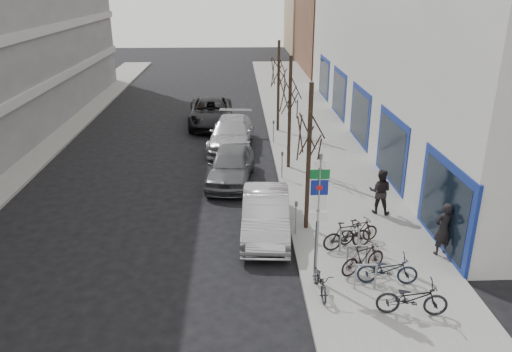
{
  "coord_description": "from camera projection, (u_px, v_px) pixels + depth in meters",
  "views": [
    {
      "loc": [
        0.11,
        -12.87,
        8.56
      ],
      "look_at": [
        0.78,
        4.03,
        2.0
      ],
      "focal_mm": 35.0,
      "sensor_mm": 36.0,
      "label": 1
    }
  ],
  "objects": [
    {
      "name": "pedestrian_far",
      "position": [
        380.0,
        191.0,
        19.23
      ],
      "size": [
        0.79,
        0.66,
        1.82
      ],
      "primitive_type": "imported",
      "rotation": [
        0.0,
        0.0,
        2.78
      ],
      "color": "black",
      "rests_on": "sidewalk_east"
    },
    {
      "name": "pedestrian_near",
      "position": [
        444.0,
        229.0,
        16.25
      ],
      "size": [
        0.75,
        0.58,
        1.84
      ],
      "primitive_type": "imported",
      "rotation": [
        0.0,
        0.0,
        3.36
      ],
      "color": "black",
      "rests_on": "sidewalk_east"
    },
    {
      "name": "meter_front",
      "position": [
        296.0,
        214.0,
        17.63
      ],
      "size": [
        0.1,
        0.08,
        1.27
      ],
      "color": "gray",
      "rests_on": "sidewalk_east"
    },
    {
      "name": "highway_sign_pole",
      "position": [
        318.0,
        211.0,
        14.27
      ],
      "size": [
        0.55,
        0.1,
        4.2
      ],
      "color": "gray",
      "rests_on": "ground"
    },
    {
      "name": "bike_far_curb",
      "position": [
        412.0,
        295.0,
        13.37
      ],
      "size": [
        1.97,
        0.8,
        1.17
      ],
      "primitive_type": "imported",
      "rotation": [
        0.0,
        0.0,
        1.46
      ],
      "color": "black",
      "rests_on": "sidewalk_east"
    },
    {
      "name": "ground",
      "position": [
        236.0,
        286.0,
        15.09
      ],
      "size": [
        120.0,
        120.0,
        0.0
      ],
      "primitive_type": "plane",
      "color": "black",
      "rests_on": "ground"
    },
    {
      "name": "sidewalk_west",
      "position": [
        7.0,
        172.0,
        23.97
      ],
      "size": [
        3.0,
        70.0,
        0.15
      ],
      "primitive_type": "cube",
      "color": "slate",
      "rests_on": "ground"
    },
    {
      "name": "bike_near_left",
      "position": [
        321.0,
        279.0,
        14.32
      ],
      "size": [
        0.55,
        1.54,
        0.93
      ],
      "primitive_type": "imported",
      "rotation": [
        0.0,
        0.0,
        0.06
      ],
      "color": "black",
      "rests_on": "sidewalk_east"
    },
    {
      "name": "meter_back",
      "position": [
        273.0,
        129.0,
        27.88
      ],
      "size": [
        0.1,
        0.08,
        1.27
      ],
      "color": "gray",
      "rests_on": "sidewalk_east"
    },
    {
      "name": "sidewalk_east",
      "position": [
        327.0,
        168.0,
        24.54
      ],
      "size": [
        5.0,
        70.0,
        0.15
      ],
      "primitive_type": "cube",
      "color": "slate",
      "rests_on": "ground"
    },
    {
      "name": "bike_far_inner",
      "position": [
        358.0,
        231.0,
        17.12
      ],
      "size": [
        1.6,
        0.9,
        0.93
      ],
      "primitive_type": "imported",
      "rotation": [
        0.0,
        0.0,
        1.88
      ],
      "color": "black",
      "rests_on": "sidewalk_east"
    },
    {
      "name": "parked_car_front",
      "position": [
        266.0,
        214.0,
        17.96
      ],
      "size": [
        1.92,
        4.81,
        1.56
      ],
      "primitive_type": "imported",
      "rotation": [
        0.0,
        0.0,
        -0.06
      ],
      "color": "#ACACB1",
      "rests_on": "ground"
    },
    {
      "name": "bike_mid_inner",
      "position": [
        347.0,
        235.0,
        16.69
      ],
      "size": [
        1.81,
        0.87,
        1.06
      ],
      "primitive_type": "imported",
      "rotation": [
        0.0,
        0.0,
        1.78
      ],
      "color": "black",
      "rests_on": "sidewalk_east"
    },
    {
      "name": "bike_near_right",
      "position": [
        363.0,
        258.0,
        15.34
      ],
      "size": [
        1.71,
        1.18,
        1.01
      ],
      "primitive_type": "imported",
      "rotation": [
        0.0,
        0.0,
        2.03
      ],
      "color": "black",
      "rests_on": "sidewalk_east"
    },
    {
      "name": "lane_car",
      "position": [
        211.0,
        112.0,
        31.85
      ],
      "size": [
        2.95,
        6.05,
        1.66
      ],
      "primitive_type": "imported",
      "rotation": [
        0.0,
        0.0,
        0.03
      ],
      "color": "black",
      "rests_on": "ground"
    },
    {
      "name": "tree_near",
      "position": [
        310.0,
        123.0,
        16.96
      ],
      "size": [
        1.8,
        1.8,
        5.5
      ],
      "color": "black",
      "rests_on": "ground"
    },
    {
      "name": "bike_mid_curb",
      "position": [
        388.0,
        267.0,
        14.76
      ],
      "size": [
        1.84,
        0.71,
        1.1
      ],
      "primitive_type": "imported",
      "rotation": [
        0.0,
        0.0,
        1.48
      ],
      "color": "black",
      "rests_on": "sidewalk_east"
    },
    {
      "name": "brick_building_far",
      "position": [
        361.0,
        30.0,
        51.38
      ],
      "size": [
        12.0,
        14.0,
        8.0
      ],
      "primitive_type": "cube",
      "color": "brown",
      "rests_on": "ground"
    },
    {
      "name": "parked_car_back",
      "position": [
        231.0,
        133.0,
        27.51
      ],
      "size": [
        2.76,
        5.77,
        1.62
      ],
      "primitive_type": "imported",
      "rotation": [
        0.0,
        0.0,
        -0.09
      ],
      "color": "#A2A1A6",
      "rests_on": "ground"
    },
    {
      "name": "parked_car_mid",
      "position": [
        231.0,
        165.0,
        22.69
      ],
      "size": [
        2.47,
        4.97,
        1.63
      ],
      "primitive_type": "imported",
      "rotation": [
        0.0,
        0.0,
        -0.12
      ],
      "color": "#515257",
      "rests_on": "ground"
    },
    {
      "name": "tree_mid",
      "position": [
        290.0,
        86.0,
        23.01
      ],
      "size": [
        1.8,
        1.8,
        5.5
      ],
      "color": "black",
      "rests_on": "ground"
    },
    {
      "name": "tree_far",
      "position": [
        279.0,
        65.0,
        29.07
      ],
      "size": [
        1.8,
        1.8,
        5.5
      ],
      "color": "black",
      "rests_on": "ground"
    },
    {
      "name": "bike_rack",
      "position": [
        357.0,
        254.0,
        15.55
      ],
      "size": [
        0.66,
        2.26,
        0.83
      ],
      "color": "gray",
      "rests_on": "sidewalk_east"
    },
    {
      "name": "meter_mid",
      "position": [
        282.0,
        162.0,
        22.75
      ],
      "size": [
        0.1,
        0.08,
        1.27
      ],
      "color": "gray",
      "rests_on": "sidewalk_east"
    },
    {
      "name": "tan_building_far",
      "position": [
        338.0,
        16.0,
        65.19
      ],
      "size": [
        13.0,
        12.0,
        9.0
      ],
      "primitive_type": "cube",
      "color": "#937A5B",
      "rests_on": "ground"
    }
  ]
}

